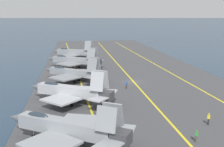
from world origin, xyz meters
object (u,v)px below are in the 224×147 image
object	(u,v)px
parked_jet_third	(74,73)
crew_blue_vest	(127,84)
parked_jet_fourth	(74,60)
parked_jet_fifth	(74,52)
parked_jet_second	(71,91)
crew_yellow_vest	(209,118)
crew_green_vest	(196,135)
parked_jet_nearest	(66,127)

from	to	relation	value
parked_jet_third	crew_blue_vest	size ratio (longest dim) A/B	9.19
parked_jet_third	parked_jet_fourth	size ratio (longest dim) A/B	0.92
parked_jet_fourth	parked_jet_fifth	bearing A→B (deg)	-0.29
parked_jet_second	parked_jet_third	distance (m)	16.40
parked_jet_third	crew_yellow_vest	bearing A→B (deg)	-146.70
parked_jet_fourth	crew_green_vest	xyz separation A→B (m)	(-50.51, -14.69, -1.53)
parked_jet_second	parked_jet_fourth	distance (m)	32.78
parked_jet_nearest	crew_blue_vest	distance (m)	27.94
parked_jet_fifth	parked_jet_fourth	bearing A→B (deg)	179.71
parked_jet_second	parked_jet_fourth	size ratio (longest dim) A/B	0.96
parked_jet_second	parked_jet_third	bearing A→B (deg)	-2.29
crew_yellow_vest	crew_blue_vest	bearing A→B (deg)	20.66
parked_jet_third	crew_blue_vest	bearing A→B (deg)	-125.18
parked_jet_third	parked_jet_fifth	bearing A→B (deg)	-0.49
parked_jet_fourth	parked_jet_second	bearing A→B (deg)	178.50
crew_blue_vest	parked_jet_fourth	bearing A→B (deg)	24.17
parked_jet_fifth	crew_yellow_vest	size ratio (longest dim) A/B	9.27
parked_jet_second	parked_jet_fifth	xyz separation A→B (m)	(51.11, -0.95, 0.02)
parked_jet_fifth	crew_blue_vest	xyz separation A→B (m)	(-42.53, -10.76, -1.40)
parked_jet_nearest	crew_green_vest	size ratio (longest dim) A/B	9.70
parked_jet_fourth	crew_green_vest	world-z (taller)	parked_jet_fourth
parked_jet_second	crew_yellow_vest	distance (m)	23.45
parked_jet_third	crew_blue_vest	distance (m)	13.59
parked_jet_third	crew_green_vest	distance (m)	37.26
parked_jet_third	crew_blue_vest	world-z (taller)	parked_jet_third
parked_jet_fourth	crew_green_vest	bearing A→B (deg)	-163.78
parked_jet_nearest	parked_jet_third	size ratio (longest dim) A/B	1.05
parked_jet_fifth	crew_green_vest	bearing A→B (deg)	-168.03
crew_green_vest	parked_jet_nearest	bearing A→B (deg)	85.62
parked_jet_nearest	parked_jet_fifth	bearing A→B (deg)	-1.19
crew_yellow_vest	crew_blue_vest	world-z (taller)	crew_yellow_vest
parked_jet_second	crew_yellow_vest	xyz separation A→B (m)	(-12.63, -19.71, -1.35)
crew_blue_vest	parked_jet_fifth	bearing A→B (deg)	14.20
parked_jet_fourth	crew_yellow_vest	xyz separation A→B (m)	(-45.40, -18.85, -1.49)
parked_jet_second	crew_yellow_vest	size ratio (longest dim) A/B	9.26
crew_yellow_vest	crew_green_vest	bearing A→B (deg)	140.88
crew_green_vest	parked_jet_fifth	bearing A→B (deg)	11.97
parked_jet_nearest	parked_jet_second	world-z (taller)	parked_jet_second
parked_jet_third	parked_jet_fifth	xyz separation A→B (m)	(34.73, -0.30, 0.11)
crew_blue_vest	crew_green_vest	bearing A→B (deg)	-171.70
parked_jet_nearest	crew_blue_vest	xyz separation A→B (m)	(25.10, -12.17, -1.47)
parked_jet_third	crew_green_vest	size ratio (longest dim) A/B	9.26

